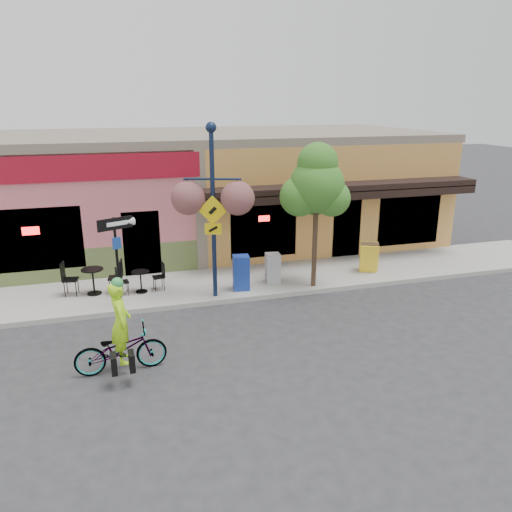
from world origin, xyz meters
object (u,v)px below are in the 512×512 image
(newspaper_box_grey, at_px, (273,268))
(street_tree, at_px, (316,216))
(bicycle, at_px, (121,349))
(one_way_sign, at_px, (118,263))
(cyclist_rider, at_px, (122,333))
(lamp_post, at_px, (213,213))
(newspaper_box_blue, at_px, (241,273))
(building, at_px, (207,188))

(newspaper_box_grey, distance_m, street_tree, 2.20)
(bicycle, height_order, one_way_sign, one_way_sign)
(cyclist_rider, xyz_separation_m, newspaper_box_grey, (4.77, 4.03, -0.29))
(lamp_post, bearing_deg, cyclist_rider, -112.13)
(bicycle, distance_m, newspaper_box_grey, 6.28)
(bicycle, distance_m, one_way_sign, 3.44)
(cyclist_rider, bearing_deg, lamp_post, -41.41)
(newspaper_box_blue, xyz_separation_m, newspaper_box_grey, (1.12, 0.32, -0.06))
(lamp_post, height_order, street_tree, lamp_post)
(bicycle, distance_m, cyclist_rider, 0.40)
(lamp_post, xyz_separation_m, newspaper_box_grey, (2.00, 0.63, -2.04))
(bicycle, xyz_separation_m, street_tree, (5.95, 3.38, 1.87))
(bicycle, distance_m, street_tree, 7.10)
(bicycle, bearing_deg, building, -23.57)
(cyclist_rider, distance_m, newspaper_box_blue, 5.21)
(bicycle, xyz_separation_m, newspaper_box_blue, (3.70, 3.71, 0.17))
(lamp_post, xyz_separation_m, newspaper_box_blue, (0.88, 0.31, -1.98))
(building, height_order, newspaper_box_grey, building)
(cyclist_rider, bearing_deg, one_way_sign, -2.95)
(lamp_post, bearing_deg, street_tree, 16.61)
(newspaper_box_grey, bearing_deg, street_tree, -24.31)
(one_way_sign, distance_m, newspaper_box_blue, 3.71)
(bicycle, bearing_deg, newspaper_box_grey, -52.41)
(building, distance_m, lamp_post, 6.74)
(newspaper_box_blue, bearing_deg, building, 95.53)
(bicycle, height_order, street_tree, street_tree)
(lamp_post, height_order, one_way_sign, lamp_post)
(newspaper_box_grey, bearing_deg, one_way_sign, -166.06)
(lamp_post, relative_size, newspaper_box_blue, 4.68)
(lamp_post, xyz_separation_m, street_tree, (3.14, -0.02, -0.28))
(cyclist_rider, bearing_deg, bicycle, 87.67)
(one_way_sign, bearing_deg, bicycle, -114.39)
(bicycle, distance_m, lamp_post, 4.91)
(building, distance_m, newspaper_box_blue, 6.53)
(building, relative_size, cyclist_rider, 9.93)
(bicycle, relative_size, newspaper_box_blue, 1.84)
(newspaper_box_grey, bearing_deg, newspaper_box_blue, -158.82)
(lamp_post, relative_size, one_way_sign, 1.95)
(newspaper_box_blue, bearing_deg, street_tree, -0.82)
(building, xyz_separation_m, street_tree, (2.05, -6.66, 0.14))
(lamp_post, distance_m, newspaper_box_grey, 2.93)
(lamp_post, xyz_separation_m, one_way_sign, (-2.73, -0.09, -1.23))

